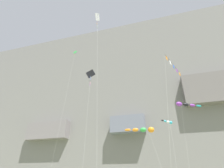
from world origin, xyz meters
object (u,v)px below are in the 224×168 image
at_px(kite_banner_high_center, 174,70).
at_px(kite_diamond_front_field, 73,60).
at_px(kite_windsock_upper_right, 144,130).
at_px(kite_diamond_mid_left, 97,20).
at_px(kite_windsock_low_left, 168,122).
at_px(kite_windsock_far_right, 185,105).
at_px(kite_diamond_upper_left, 91,76).

distance_m(kite_banner_high_center, kite_diamond_front_field, 26.70).
relative_size(kite_windsock_upper_right, kite_banner_high_center, 0.60).
relative_size(kite_diamond_mid_left, kite_diamond_front_field, 1.00).
relative_size(kite_diamond_mid_left, kite_banner_high_center, 1.79).
bearing_deg(kite_windsock_low_left, kite_windsock_upper_right, -121.82).
bearing_deg(kite_windsock_low_left, kite_diamond_front_field, -161.16).
bearing_deg(kite_banner_high_center, kite_diamond_front_field, 159.44).
relative_size(kite_windsock_upper_right, kite_windsock_far_right, 0.61).
xyz_separation_m(kite_diamond_mid_left, kite_windsock_far_right, (15.25, 17.73, -13.04)).
bearing_deg(kite_windsock_far_right, kite_diamond_upper_left, -155.03).
height_order(kite_windsock_low_left, kite_banner_high_center, kite_banner_high_center).
xyz_separation_m(kite_banner_high_center, kite_diamond_front_field, (-22.39, 8.40, 11.89)).
bearing_deg(kite_banner_high_center, kite_windsock_far_right, 80.35).
relative_size(kite_windsock_far_right, kite_diamond_upper_left, 0.72).
xyz_separation_m(kite_banner_high_center, kite_windsock_far_right, (2.82, 16.59, 0.17)).
relative_size(kite_windsock_upper_right, kite_diamond_mid_left, 0.33).
distance_m(kite_windsock_upper_right, kite_diamond_upper_left, 16.78).
relative_size(kite_banner_high_center, kite_windsock_far_right, 1.02).
distance_m(kite_diamond_mid_left, kite_windsock_far_right, 26.78).
bearing_deg(kite_windsock_low_left, kite_windsock_far_right, 13.82).
bearing_deg(kite_windsock_far_right, kite_diamond_front_field, -161.99).
xyz_separation_m(kite_diamond_mid_left, kite_banner_high_center, (12.43, 1.14, -13.21)).
height_order(kite_banner_high_center, kite_diamond_upper_left, kite_diamond_upper_left).
relative_size(kite_diamond_mid_left, kite_diamond_upper_left, 1.31).
height_order(kite_banner_high_center, kite_windsock_far_right, kite_banner_high_center).
relative_size(kite_windsock_low_left, kite_diamond_mid_left, 0.43).
bearing_deg(kite_windsock_upper_right, kite_windsock_far_right, 43.70).
xyz_separation_m(kite_windsock_upper_right, kite_diamond_front_field, (-16.30, 0.32, 18.78)).
xyz_separation_m(kite_windsock_low_left, kite_diamond_upper_left, (-15.49, -8.15, 9.70)).
height_order(kite_windsock_far_right, kite_diamond_upper_left, kite_diamond_upper_left).
relative_size(kite_banner_high_center, kite_diamond_front_field, 0.56).
bearing_deg(kite_diamond_upper_left, kite_diamond_front_field, 169.50).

